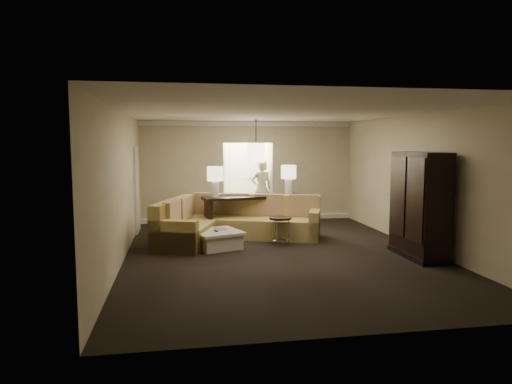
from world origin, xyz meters
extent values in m
plane|color=black|center=(0.00, 0.00, 0.00)|extent=(8.00, 8.00, 0.00)
cube|color=beige|center=(0.00, 4.00, 1.40)|extent=(6.00, 0.04, 2.80)
cube|color=beige|center=(0.00, -4.00, 1.40)|extent=(6.00, 0.04, 2.80)
cube|color=beige|center=(-3.00, 0.00, 1.40)|extent=(0.04, 8.00, 2.80)
cube|color=beige|center=(3.00, 0.00, 1.40)|extent=(0.04, 8.00, 2.80)
cube|color=silver|center=(0.00, 0.00, 2.80)|extent=(6.00, 8.00, 0.02)
cube|color=silver|center=(0.00, 3.95, 2.73)|extent=(6.00, 0.10, 0.12)
cube|color=silver|center=(0.00, 3.95, 0.06)|extent=(6.00, 0.10, 0.12)
cube|color=silver|center=(-2.97, 2.80, 1.05)|extent=(0.05, 0.90, 2.10)
cube|color=silver|center=(0.00, 5.00, 0.00)|extent=(1.40, 2.00, 0.01)
cube|color=#F8F4CB|center=(-0.70, 5.00, 1.40)|extent=(0.04, 2.00, 2.80)
cube|color=#F8F4CB|center=(0.70, 5.00, 1.40)|extent=(0.04, 2.00, 2.80)
cube|color=#F8F4CB|center=(0.00, 6.00, 1.40)|extent=(1.40, 0.04, 2.80)
cube|color=silver|center=(0.00, 5.97, 1.05)|extent=(0.90, 0.05, 2.10)
cube|color=brown|center=(-0.34, 1.70, 0.23)|extent=(3.43, 2.04, 0.46)
cube|color=brown|center=(-1.85, 0.90, 0.23)|extent=(1.45, 1.78, 0.46)
cube|color=brown|center=(-0.22, 2.04, 0.71)|extent=(3.18, 1.36, 0.50)
cube|color=brown|center=(-2.01, 1.54, 0.71)|extent=(1.14, 2.56, 0.50)
cube|color=brown|center=(1.10, 1.18, 0.34)|extent=(0.54, 1.00, 0.68)
cube|color=brown|center=(-2.08, 0.28, 0.34)|extent=(1.00, 0.54, 0.68)
cube|color=#95724F|center=(-1.37, 2.40, 0.73)|extent=(0.70, 0.40, 0.50)
cube|color=#95724F|center=(-0.60, 2.12, 0.73)|extent=(0.70, 0.40, 0.50)
cube|color=#95724F|center=(0.18, 1.84, 0.73)|extent=(0.70, 0.40, 0.50)
cube|color=#95724F|center=(0.95, 1.56, 0.73)|extent=(0.70, 0.40, 0.50)
cube|color=#95724F|center=(-1.85, 1.60, 0.73)|extent=(0.39, 0.68, 0.50)
cube|color=#95724F|center=(-2.11, 0.88, 0.73)|extent=(0.39, 0.68, 0.50)
cube|color=silver|center=(-1.18, 0.66, 0.16)|extent=(1.06, 1.06, 0.31)
cube|color=silver|center=(-1.18, 0.66, 0.34)|extent=(1.18, 1.18, 0.06)
cube|color=black|center=(-1.21, 0.60, 0.38)|extent=(0.09, 0.15, 0.02)
cube|color=#BBB2A4|center=(-1.10, 0.84, 0.37)|extent=(0.28, 0.33, 0.01)
cube|color=black|center=(-0.19, 2.00, 0.90)|extent=(2.49, 1.00, 0.07)
cube|color=black|center=(-1.28, 1.79, 0.44)|extent=(0.18, 0.50, 0.88)
cube|color=black|center=(0.89, 2.21, 0.44)|extent=(0.18, 0.50, 0.88)
cube|color=black|center=(-0.19, 2.00, 0.13)|extent=(2.37, 0.92, 0.04)
cube|color=black|center=(2.60, -0.74, 1.01)|extent=(0.56, 1.35, 2.03)
cube|color=black|center=(2.31, -1.08, 1.16)|extent=(0.03, 0.60, 1.54)
cube|color=black|center=(2.31, -0.40, 1.16)|extent=(0.03, 0.60, 1.54)
cube|color=black|center=(2.60, -0.74, 0.05)|extent=(0.60, 1.41, 0.10)
cylinder|color=black|center=(0.20, 0.75, 0.58)|extent=(0.48, 0.48, 0.04)
torus|color=silver|center=(0.20, 0.75, 0.11)|extent=(0.40, 0.40, 0.03)
cylinder|color=silver|center=(0.39, 0.75, 0.29)|extent=(0.03, 0.03, 0.57)
cylinder|color=silver|center=(0.11, 0.92, 0.29)|extent=(0.03, 0.03, 0.57)
cylinder|color=silver|center=(0.10, 0.59, 0.29)|extent=(0.03, 0.03, 0.57)
cylinder|color=white|center=(-1.11, 1.82, 1.13)|extent=(0.18, 0.18, 0.39)
cylinder|color=#FFEABF|center=(-1.11, 1.82, 1.49)|extent=(0.37, 0.37, 0.33)
cylinder|color=white|center=(0.73, 2.18, 1.13)|extent=(0.18, 0.18, 0.39)
cylinder|color=#FFEABF|center=(0.73, 2.18, 1.49)|extent=(0.37, 0.37, 0.33)
cylinder|color=black|center=(0.00, 2.70, 2.50)|extent=(0.02, 0.02, 0.60)
cube|color=#FFEAC6|center=(0.00, 2.70, 1.95)|extent=(0.38, 0.38, 0.48)
imported|color=beige|center=(0.45, 4.36, 0.94)|extent=(0.72, 0.51, 1.88)
camera|label=1|loc=(-1.97, -8.74, 2.20)|focal=32.00mm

